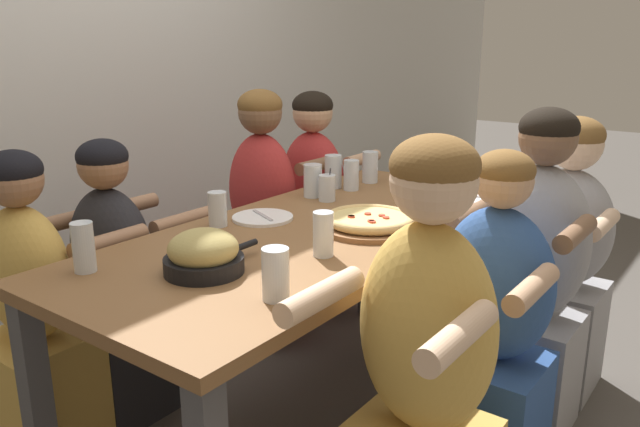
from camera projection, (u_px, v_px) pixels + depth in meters
name	position (u px, v px, depth m)	size (l,w,h in m)	color
ground_plane	(320.00, 414.00, 2.43)	(18.00, 18.00, 0.00)	#514C47
dining_table	(320.00, 250.00, 2.25)	(1.94, 0.85, 0.76)	brown
pizza_board_main	(370.00, 221.00, 2.20)	(0.37, 0.37, 0.05)	brown
skillet_bowl	(205.00, 254.00, 1.78)	(0.33, 0.23, 0.13)	black
empty_plate_a	(473.00, 198.00, 2.60)	(0.19, 0.19, 0.02)	white
empty_plate_b	(263.00, 218.00, 2.32)	(0.23, 0.23, 0.02)	white
empty_plate_c	(442.00, 209.00, 2.44)	(0.23, 0.23, 0.02)	white
cocktail_glass_blue	(327.00, 189.00, 2.57)	(0.07, 0.07, 0.14)	silver
drinking_glass_a	(370.00, 167.00, 2.90)	(0.07, 0.07, 0.15)	silver
drinking_glass_b	(276.00, 278.00, 1.59)	(0.07, 0.07, 0.14)	silver
drinking_glass_c	(333.00, 173.00, 2.79)	(0.08, 0.08, 0.15)	silver
drinking_glass_d	(422.00, 178.00, 2.70)	(0.07, 0.07, 0.14)	silver
drinking_glass_e	(435.00, 176.00, 2.77)	(0.06, 0.06, 0.13)	silver
drinking_glass_f	(351.00, 177.00, 2.75)	(0.07, 0.07, 0.13)	silver
drinking_glass_g	(323.00, 237.00, 1.91)	(0.06, 0.06, 0.14)	silver
drinking_glass_h	(83.00, 247.00, 1.78)	(0.06, 0.06, 0.15)	silver
drinking_glass_i	(218.00, 211.00, 2.22)	(0.07, 0.07, 0.12)	silver
drinking_glass_j	(313.00, 183.00, 2.63)	(0.08, 0.08, 0.14)	silver
diner_near_midleft	(423.00, 387.00, 1.58)	(0.51, 0.40, 1.21)	gold
diner_near_midright	(533.00, 288.00, 2.24)	(0.51, 0.40, 1.20)	#99999E
diner_far_midleft	(116.00, 294.00, 2.34)	(0.51, 0.40, 1.08)	#232328
diner_far_midright	(264.00, 225.00, 2.97)	(0.51, 0.40, 1.20)	#B22D2D
diner_far_right	(313.00, 211.00, 3.28)	(0.51, 0.40, 1.16)	#B22D2D
diner_far_left	(35.00, 324.00, 2.09)	(0.51, 0.40, 1.08)	gold
diner_near_center	(490.00, 342.00, 1.95)	(0.51, 0.40, 1.11)	#2D5193
diner_near_right	(562.00, 266.00, 2.53)	(0.51, 0.40, 1.13)	#99999E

